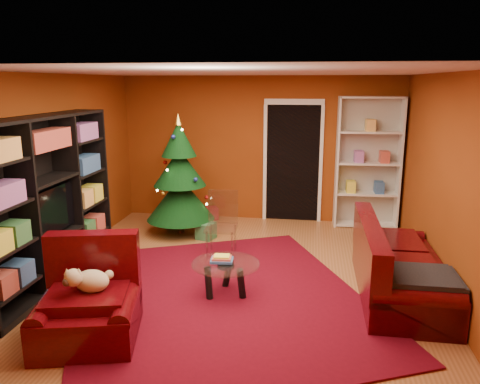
% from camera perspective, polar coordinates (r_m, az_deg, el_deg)
% --- Properties ---
extents(floor, '(5.00, 5.50, 0.05)m').
position_cam_1_polar(floor, '(6.22, -0.57, -10.53)').
color(floor, brown).
rests_on(floor, ground).
extents(ceiling, '(5.00, 5.50, 0.05)m').
position_cam_1_polar(ceiling, '(5.70, -0.64, 14.67)').
color(ceiling, silver).
rests_on(ceiling, wall_back).
extents(wall_back, '(5.00, 0.05, 2.60)m').
position_cam_1_polar(wall_back, '(8.53, 2.45, 5.26)').
color(wall_back, '#80350F').
rests_on(wall_back, ground).
extents(wall_left, '(0.05, 5.50, 2.60)m').
position_cam_1_polar(wall_left, '(6.70, -22.44, 2.06)').
color(wall_left, '#80350F').
rests_on(wall_left, ground).
extents(wall_right, '(0.05, 5.50, 2.60)m').
position_cam_1_polar(wall_right, '(5.96, 24.11, 0.62)').
color(wall_right, '#80350F').
rests_on(wall_right, ground).
extents(doorway, '(1.06, 0.60, 2.16)m').
position_cam_1_polar(doorway, '(8.48, 6.44, 3.43)').
color(doorway, black).
rests_on(doorway, floor).
extents(rug, '(4.54, 4.82, 0.02)m').
position_cam_1_polar(rug, '(5.65, -2.64, -12.73)').
color(rug, '#560514').
rests_on(rug, floor).
extents(media_unit, '(0.45, 2.74, 2.10)m').
position_cam_1_polar(media_unit, '(6.22, -22.52, -1.12)').
color(media_unit, black).
rests_on(media_unit, floor).
extents(christmas_tree, '(1.49, 1.49, 2.01)m').
position_cam_1_polar(christmas_tree, '(7.75, -7.35, 1.90)').
color(christmas_tree, black).
rests_on(christmas_tree, floor).
extents(gift_box_teal, '(0.36, 0.36, 0.31)m').
position_cam_1_polar(gift_box_teal, '(8.40, -7.95, -2.96)').
color(gift_box_teal, teal).
rests_on(gift_box_teal, floor).
extents(gift_box_green, '(0.33, 0.33, 0.26)m').
position_cam_1_polar(gift_box_green, '(7.63, -4.17, -4.74)').
color(gift_box_green, '#2E6D42').
rests_on(gift_box_green, floor).
extents(gift_box_red, '(0.30, 0.30, 0.23)m').
position_cam_1_polar(gift_box_red, '(8.70, -3.51, -2.58)').
color(gift_box_red, maroon).
rests_on(gift_box_red, floor).
extents(white_bookshelf, '(1.08, 0.42, 2.31)m').
position_cam_1_polar(white_bookshelf, '(8.36, 15.32, 3.41)').
color(white_bookshelf, white).
rests_on(white_bookshelf, floor).
extents(armchair, '(1.24, 1.24, 0.80)m').
position_cam_1_polar(armchair, '(4.90, -18.14, -12.63)').
color(armchair, '#370307').
rests_on(armchair, rug).
extents(dog, '(0.46, 0.39, 0.26)m').
position_cam_1_polar(dog, '(4.85, -17.59, -10.31)').
color(dog, beige).
rests_on(dog, armchair).
extents(sofa, '(0.94, 2.07, 0.89)m').
position_cam_1_polar(sofa, '(5.87, 19.08, -7.84)').
color(sofa, '#370307').
rests_on(sofa, rug).
extents(coffee_table, '(0.87, 0.87, 0.50)m').
position_cam_1_polar(coffee_table, '(5.64, -1.74, -10.53)').
color(coffee_table, gray).
rests_on(coffee_table, rug).
extents(acrylic_chair, '(0.46, 0.50, 0.86)m').
position_cam_1_polar(acrylic_chair, '(6.77, -2.31, -4.42)').
color(acrylic_chair, '#66605B').
rests_on(acrylic_chair, rug).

